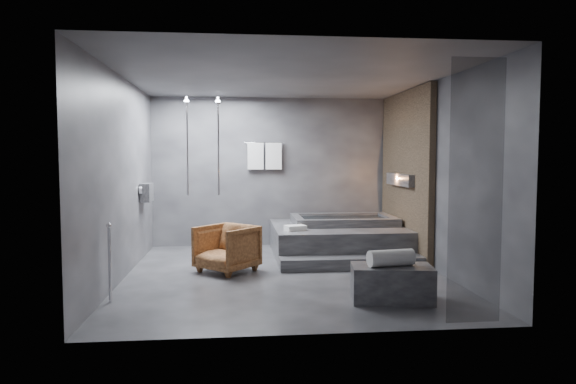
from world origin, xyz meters
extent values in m
plane|color=#2A2A2C|center=(0.00, 0.00, 0.00)|extent=(5.00, 5.00, 0.00)
cube|color=#464648|center=(0.00, 0.00, 2.80)|extent=(4.50, 5.00, 0.04)
cube|color=#333338|center=(0.00, 2.50, 1.40)|extent=(4.50, 0.04, 2.80)
cube|color=#333338|center=(0.00, -2.50, 1.40)|extent=(4.50, 0.04, 2.80)
cube|color=#333338|center=(-2.25, 0.00, 1.40)|extent=(0.04, 5.00, 2.80)
cube|color=#333338|center=(2.25, 0.00, 1.40)|extent=(0.04, 5.00, 2.80)
cube|color=#8D7252|center=(2.19, 1.25, 1.40)|extent=(0.10, 2.40, 2.78)
cube|color=#FF9938|center=(2.11, 1.25, 1.30)|extent=(0.14, 1.20, 0.20)
cube|color=slate|center=(-2.16, 1.40, 1.10)|extent=(0.16, 0.42, 0.30)
imported|color=beige|center=(-2.15, 1.30, 1.05)|extent=(0.08, 0.08, 0.21)
imported|color=beige|center=(-2.15, 1.50, 1.03)|extent=(0.07, 0.07, 0.15)
cylinder|color=silver|center=(-1.00, 2.05, 1.90)|extent=(0.04, 0.04, 1.80)
cylinder|color=silver|center=(-1.55, 2.05, 1.90)|extent=(0.04, 0.04, 1.80)
cylinder|color=silver|center=(-0.15, 2.44, 1.95)|extent=(0.75, 0.02, 0.02)
cube|color=white|center=(-0.32, 2.42, 1.70)|extent=(0.30, 0.06, 0.50)
cube|color=white|center=(0.02, 2.42, 1.70)|extent=(0.30, 0.06, 0.50)
cylinder|color=silver|center=(-2.15, -1.20, 0.45)|extent=(0.04, 0.04, 0.90)
cube|color=black|center=(1.65, -2.45, 1.35)|extent=(0.55, 0.01, 2.60)
cube|color=#2E2E31|center=(1.05, 1.45, 0.25)|extent=(2.20, 2.00, 0.50)
cube|color=#2E2E31|center=(1.05, 0.27, 0.09)|extent=(2.20, 0.36, 0.18)
cube|color=#2D2D2F|center=(1.13, -1.47, 0.21)|extent=(0.99, 0.64, 0.42)
imported|color=#4C2913|center=(-0.83, 0.28, 0.35)|extent=(1.06, 1.06, 0.69)
cylinder|color=silver|center=(1.11, -1.49, 0.52)|extent=(0.57, 0.28, 0.20)
cube|color=silver|center=(0.26, 0.93, 0.54)|extent=(0.37, 0.31, 0.08)
camera|label=1|loc=(-0.68, -7.24, 1.70)|focal=32.00mm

